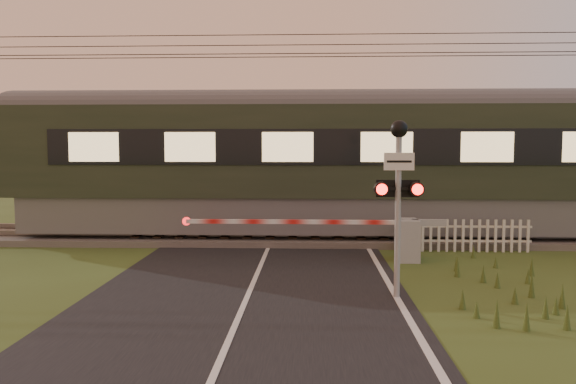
{
  "coord_description": "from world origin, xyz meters",
  "views": [
    {
      "loc": [
        1.16,
        -10.34,
        2.76
      ],
      "look_at": [
        0.61,
        3.2,
        1.7
      ],
      "focal_mm": 35.0,
      "sensor_mm": 36.0,
      "label": 1
    }
  ],
  "objects": [
    {
      "name": "road",
      "position": [
        0.02,
        -0.23,
        0.01
      ],
      "size": [
        6.0,
        140.0,
        0.03
      ],
      "color": "black",
      "rests_on": "ground"
    },
    {
      "name": "overhead_wires",
      "position": [
        0.0,
        6.5,
        5.72
      ],
      "size": [
        120.0,
        0.62,
        0.62
      ],
      "color": "black",
      "rests_on": "ground"
    },
    {
      "name": "crossing_signal",
      "position": [
        2.75,
        -0.13,
        2.24
      ],
      "size": [
        0.83,
        0.35,
        3.26
      ],
      "color": "gray",
      "rests_on": "ground"
    },
    {
      "name": "ground",
      "position": [
        0.0,
        0.0,
        0.0
      ],
      "size": [
        160.0,
        160.0,
        0.0
      ],
      "primitive_type": "plane",
      "color": "#39481B",
      "rests_on": "ground"
    },
    {
      "name": "boom_gate",
      "position": [
        3.22,
        3.38,
        0.58
      ],
      "size": [
        6.49,
        0.79,
        1.05
      ],
      "color": "gray",
      "rests_on": "ground"
    },
    {
      "name": "track_bed",
      "position": [
        0.0,
        6.5,
        0.07
      ],
      "size": [
        140.0,
        3.4,
        0.39
      ],
      "color": "#47423D",
      "rests_on": "ground"
    },
    {
      "name": "picket_fence",
      "position": [
        5.22,
        4.6,
        0.44
      ],
      "size": [
        3.62,
        0.07,
        0.87
      ],
      "color": "silver",
      "rests_on": "ground"
    }
  ]
}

